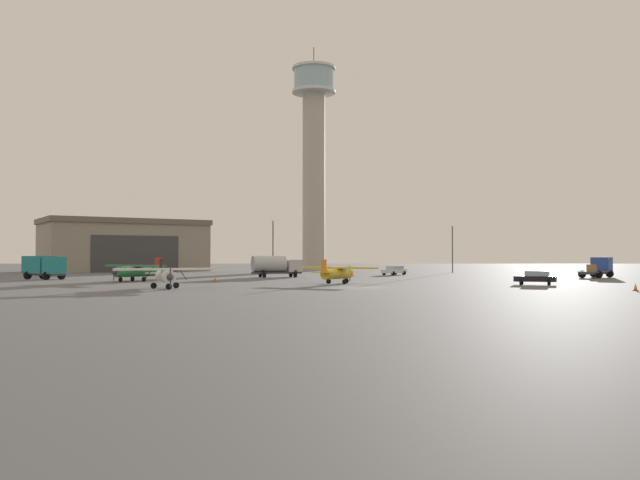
# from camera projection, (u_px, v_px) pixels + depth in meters

# --- Properties ---
(ground_plane) EXTENTS (400.00, 400.00, 0.00)m
(ground_plane) POSITION_uv_depth(u_px,v_px,m) (364.00, 288.00, 60.44)
(ground_plane) COLOR #545456
(control_tower) EXTENTS (8.68, 8.68, 44.90)m
(control_tower) POSITION_uv_depth(u_px,v_px,m) (316.00, 148.00, 132.26)
(control_tower) COLOR #B2AD9E
(control_tower) RESTS_ON ground_plane
(hangar) EXTENTS (34.02, 29.89, 9.87)m
(hangar) POSITION_uv_depth(u_px,v_px,m) (126.00, 245.00, 127.29)
(hangar) COLOR gray
(hangar) RESTS_ON ground_plane
(airplane_white) EXTENTS (8.77, 6.94, 2.64)m
(airplane_white) POSITION_uv_depth(u_px,v_px,m) (167.00, 275.00, 58.57)
(airplane_white) COLOR white
(airplane_white) RESTS_ON ground_plane
(airplane_green) EXTENTS (8.23, 7.15, 2.73)m
(airplane_green) POSITION_uv_depth(u_px,v_px,m) (140.00, 270.00, 74.85)
(airplane_green) COLOR #287A42
(airplane_green) RESTS_ON ground_plane
(airplane_yellow) EXTENTS (8.09, 6.50, 2.54)m
(airplane_yellow) POSITION_uv_depth(u_px,v_px,m) (339.00, 272.00, 68.31)
(airplane_yellow) COLOR gold
(airplane_yellow) RESTS_ON ground_plane
(truck_fuel_tanker_silver) EXTENTS (7.04, 4.45, 2.93)m
(truck_fuel_tanker_silver) POSITION_uv_depth(u_px,v_px,m) (277.00, 265.00, 89.64)
(truck_fuel_tanker_silver) COLOR #38383D
(truck_fuel_tanker_silver) RESTS_ON ground_plane
(truck_flatbed_blue) EXTENTS (6.28, 6.75, 2.73)m
(truck_flatbed_blue) POSITION_uv_depth(u_px,v_px,m) (601.00, 268.00, 88.91)
(truck_flatbed_blue) COLOR #38383D
(truck_flatbed_blue) RESTS_ON ground_plane
(truck_box_teal) EXTENTS (6.08, 5.09, 2.90)m
(truck_box_teal) POSITION_uv_depth(u_px,v_px,m) (46.00, 266.00, 81.78)
(truck_box_teal) COLOR #38383D
(truck_box_teal) RESTS_ON ground_plane
(car_white) EXTENTS (4.28, 4.66, 1.37)m
(car_white) POSITION_uv_depth(u_px,v_px,m) (396.00, 270.00, 100.65)
(car_white) COLOR white
(car_white) RESTS_ON ground_plane
(car_black) EXTENTS (4.37, 3.18, 1.37)m
(car_black) POSITION_uv_depth(u_px,v_px,m) (538.00, 277.00, 66.20)
(car_black) COLOR black
(car_black) RESTS_ON ground_plane
(light_post_west) EXTENTS (0.44, 0.44, 8.30)m
(light_post_west) POSITION_uv_depth(u_px,v_px,m) (455.00, 244.00, 115.36)
(light_post_west) COLOR #38383D
(light_post_west) RESTS_ON ground_plane
(light_post_east) EXTENTS (0.44, 0.44, 8.94)m
(light_post_east) POSITION_uv_depth(u_px,v_px,m) (275.00, 242.00, 110.20)
(light_post_east) COLOR #38383D
(light_post_east) RESTS_ON ground_plane
(traffic_cone_near_left) EXTENTS (0.36, 0.36, 0.73)m
(traffic_cone_near_left) POSITION_uv_depth(u_px,v_px,m) (217.00, 279.00, 74.29)
(traffic_cone_near_left) COLOR black
(traffic_cone_near_left) RESTS_ON ground_plane
(traffic_cone_near_right) EXTENTS (0.36, 0.36, 0.63)m
(traffic_cone_near_right) POSITION_uv_depth(u_px,v_px,m) (638.00, 287.00, 54.81)
(traffic_cone_near_right) COLOR black
(traffic_cone_near_right) RESTS_ON ground_plane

